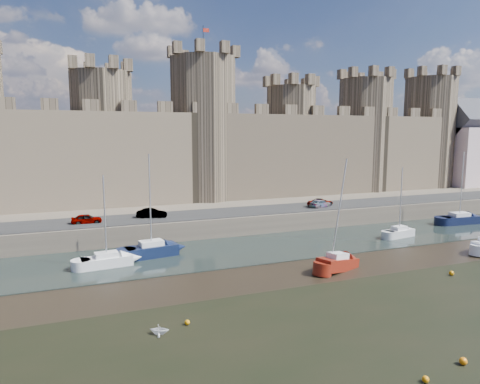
{
  "coord_description": "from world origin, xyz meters",
  "views": [
    {
      "loc": [
        -18.34,
        -20.65,
        13.37
      ],
      "look_at": [
        -1.76,
        22.0,
        7.08
      ],
      "focal_mm": 32.0,
      "sensor_mm": 36.0,
      "label": 1
    }
  ],
  "objects_px": {
    "car_2": "(320,204)",
    "sailboat_1": "(152,249)",
    "car_0": "(87,219)",
    "sailboat_3": "(459,219)",
    "sailboat_2": "(399,232)",
    "sailboat_4": "(338,262)",
    "sailboat_0": "(107,260)",
    "car_1": "(152,213)",
    "car_3": "(321,202)"
  },
  "relations": [
    {
      "from": "car_2",
      "to": "sailboat_1",
      "type": "xyz_separation_m",
      "value": [
        -26.3,
        -8.21,
        -2.21
      ]
    },
    {
      "from": "car_0",
      "to": "car_2",
      "type": "height_order",
      "value": "car_0"
    },
    {
      "from": "sailboat_3",
      "to": "sailboat_1",
      "type": "bearing_deg",
      "value": -175.08
    },
    {
      "from": "car_2",
      "to": "sailboat_2",
      "type": "xyz_separation_m",
      "value": [
        5.06,
        -10.91,
        -2.32
      ]
    },
    {
      "from": "car_0",
      "to": "sailboat_4",
      "type": "height_order",
      "value": "sailboat_4"
    },
    {
      "from": "sailboat_0",
      "to": "sailboat_1",
      "type": "distance_m",
      "value": 5.16
    },
    {
      "from": "car_0",
      "to": "sailboat_1",
      "type": "height_order",
      "value": "sailboat_1"
    },
    {
      "from": "car_1",
      "to": "sailboat_4",
      "type": "relative_size",
      "value": 0.35
    },
    {
      "from": "sailboat_3",
      "to": "car_3",
      "type": "bearing_deg",
      "value": 160.11
    },
    {
      "from": "sailboat_1",
      "to": "sailboat_2",
      "type": "distance_m",
      "value": 31.47
    },
    {
      "from": "car_2",
      "to": "sailboat_4",
      "type": "distance_m",
      "value": 21.82
    },
    {
      "from": "sailboat_1",
      "to": "sailboat_2",
      "type": "xyz_separation_m",
      "value": [
        31.36,
        -2.7,
        -0.11
      ]
    },
    {
      "from": "car_2",
      "to": "sailboat_0",
      "type": "bearing_deg",
      "value": 89.07
    },
    {
      "from": "car_0",
      "to": "car_1",
      "type": "relative_size",
      "value": 0.92
    },
    {
      "from": "car_2",
      "to": "sailboat_1",
      "type": "distance_m",
      "value": 27.64
    },
    {
      "from": "sailboat_1",
      "to": "sailboat_3",
      "type": "distance_m",
      "value": 45.5
    },
    {
      "from": "sailboat_1",
      "to": "sailboat_4",
      "type": "distance_m",
      "value": 19.73
    },
    {
      "from": "car_3",
      "to": "car_0",
      "type": "bearing_deg",
      "value": 71.41
    },
    {
      "from": "sailboat_0",
      "to": "sailboat_3",
      "type": "bearing_deg",
      "value": -2.89
    },
    {
      "from": "car_0",
      "to": "car_2",
      "type": "relative_size",
      "value": 0.9
    },
    {
      "from": "car_3",
      "to": "sailboat_1",
      "type": "height_order",
      "value": "sailboat_1"
    },
    {
      "from": "sailboat_4",
      "to": "car_3",
      "type": "bearing_deg",
      "value": 42.79
    },
    {
      "from": "car_1",
      "to": "sailboat_3",
      "type": "xyz_separation_m",
      "value": [
        43.85,
        -8.54,
        -2.32
      ]
    },
    {
      "from": "sailboat_4",
      "to": "car_1",
      "type": "bearing_deg",
      "value": 106.29
    },
    {
      "from": "sailboat_0",
      "to": "sailboat_1",
      "type": "xyz_separation_m",
      "value": [
        4.8,
        1.89,
        0.12
      ]
    },
    {
      "from": "sailboat_1",
      "to": "car_2",
      "type": "bearing_deg",
      "value": 8.85
    },
    {
      "from": "car_0",
      "to": "sailboat_4",
      "type": "bearing_deg",
      "value": -128.36
    },
    {
      "from": "sailboat_0",
      "to": "sailboat_2",
      "type": "height_order",
      "value": "sailboat_0"
    },
    {
      "from": "sailboat_0",
      "to": "sailboat_3",
      "type": "distance_m",
      "value": 50.36
    },
    {
      "from": "sailboat_4",
      "to": "car_0",
      "type": "bearing_deg",
      "value": 119.43
    },
    {
      "from": "sailboat_0",
      "to": "sailboat_3",
      "type": "height_order",
      "value": "sailboat_3"
    },
    {
      "from": "car_1",
      "to": "sailboat_1",
      "type": "bearing_deg",
      "value": -173.06
    },
    {
      "from": "sailboat_2",
      "to": "car_3",
      "type": "bearing_deg",
      "value": 102.91
    },
    {
      "from": "car_1",
      "to": "sailboat_3",
      "type": "bearing_deg",
      "value": -83.9
    },
    {
      "from": "sailboat_3",
      "to": "sailboat_4",
      "type": "distance_m",
      "value": 31.42
    },
    {
      "from": "sailboat_4",
      "to": "sailboat_1",
      "type": "bearing_deg",
      "value": 126.19
    },
    {
      "from": "sailboat_2",
      "to": "sailboat_3",
      "type": "bearing_deg",
      "value": 4.73
    },
    {
      "from": "car_2",
      "to": "sailboat_0",
      "type": "xyz_separation_m",
      "value": [
        -31.1,
        -10.1,
        -2.33
      ]
    },
    {
      "from": "car_0",
      "to": "car_1",
      "type": "height_order",
      "value": "car_1"
    },
    {
      "from": "sailboat_2",
      "to": "sailboat_3",
      "type": "height_order",
      "value": "sailboat_3"
    },
    {
      "from": "sailboat_0",
      "to": "car_1",
      "type": "bearing_deg",
      "value": 53.98
    },
    {
      "from": "car_1",
      "to": "sailboat_0",
      "type": "relative_size",
      "value": 0.42
    },
    {
      "from": "car_2",
      "to": "sailboat_0",
      "type": "height_order",
      "value": "sailboat_0"
    },
    {
      "from": "sailboat_4",
      "to": "sailboat_0",
      "type": "bearing_deg",
      "value": 136.83
    },
    {
      "from": "car_2",
      "to": "sailboat_0",
      "type": "relative_size",
      "value": 0.43
    },
    {
      "from": "sailboat_2",
      "to": "sailboat_3",
      "type": "relative_size",
      "value": 0.85
    },
    {
      "from": "car_1",
      "to": "sailboat_4",
      "type": "height_order",
      "value": "sailboat_4"
    },
    {
      "from": "car_2",
      "to": "car_3",
      "type": "height_order",
      "value": "car_3"
    },
    {
      "from": "car_3",
      "to": "sailboat_2",
      "type": "xyz_separation_m",
      "value": [
        4.58,
        -11.67,
        -2.35
      ]
    },
    {
      "from": "car_0",
      "to": "sailboat_3",
      "type": "relative_size",
      "value": 0.33
    }
  ]
}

